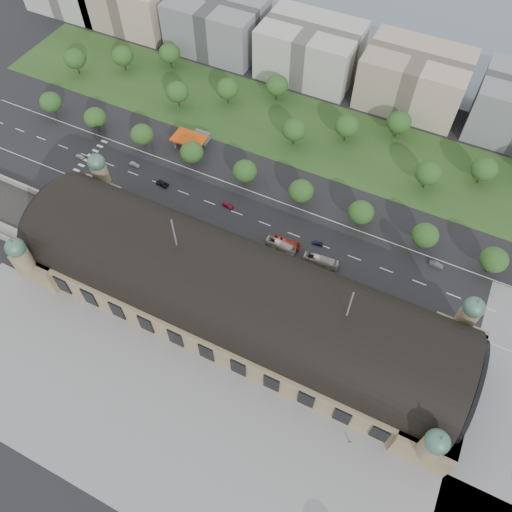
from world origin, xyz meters
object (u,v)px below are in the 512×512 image
at_px(parked_car_0, 87,192).
at_px(bus_mid, 281,246).
at_px(traffic_car_5, 436,264).
at_px(bus_west, 286,243).
at_px(traffic_car_4, 318,243).
at_px(parked_car_3, 130,200).
at_px(parked_car_4, 157,211).
at_px(traffic_car_3, 228,205).
at_px(parked_car_6, 203,229).
at_px(bus_east, 321,261).
at_px(petrol_station, 196,138).
at_px(traffic_car_2, 162,183).
at_px(parked_car_2, 167,221).
at_px(traffic_car_1, 134,165).
at_px(traffic_car_0, 80,156).
at_px(parked_car_1, 111,201).
at_px(pedestrian_0, 350,442).
at_px(parked_car_5, 193,235).

height_order(parked_car_0, bus_mid, bus_mid).
bearing_deg(traffic_car_5, bus_west, 109.39).
height_order(traffic_car_4, parked_car_3, parked_car_3).
bearing_deg(bus_mid, traffic_car_5, -69.03).
relative_size(parked_car_3, parked_car_4, 1.03).
bearing_deg(traffic_car_3, parked_car_6, 175.41).
xyz_separation_m(traffic_car_4, bus_east, (4.20, -7.66, 1.08)).
relative_size(parked_car_6, bus_west, 0.42).
bearing_deg(bus_mid, petrol_station, 60.80).
bearing_deg(bus_east, parked_car_6, 91.18).
bearing_deg(bus_mid, traffic_car_2, 84.93).
bearing_deg(parked_car_2, parked_car_6, 74.07).
relative_size(petrol_station, bus_east, 1.10).
bearing_deg(traffic_car_1, traffic_car_2, -102.74).
distance_m(traffic_car_0, bus_east, 111.22).
relative_size(parked_car_1, pedestrian_0, 3.04).
bearing_deg(parked_car_5, parked_car_3, -124.74).
relative_size(traffic_car_1, traffic_car_4, 1.08).
height_order(traffic_car_0, parked_car_1, parked_car_1).
distance_m(parked_car_0, parked_car_1, 11.23).
bearing_deg(bus_mid, pedestrian_0, -136.64).
xyz_separation_m(petrol_station, traffic_car_4, (67.57, -27.47, -2.25)).
xyz_separation_m(parked_car_5, bus_west, (32.84, 11.00, 0.82)).
distance_m(traffic_car_1, parked_car_2, 34.61).
distance_m(traffic_car_0, traffic_car_2, 39.44).
xyz_separation_m(traffic_car_5, parked_car_5, (-84.82, -26.59, -0.14)).
relative_size(parked_car_3, bus_mid, 0.36).
bearing_deg(pedestrian_0, parked_car_5, 152.04).
bearing_deg(petrol_station, traffic_car_0, -143.17).
xyz_separation_m(traffic_car_2, parked_car_3, (-6.40, -12.95, -0.04)).
relative_size(petrol_station, traffic_car_5, 2.81).
relative_size(traffic_car_1, bus_mid, 0.37).
relative_size(parked_car_5, bus_mid, 0.42).
bearing_deg(traffic_car_5, petrol_station, 83.50).
distance_m(traffic_car_5, parked_car_2, 100.08).
relative_size(parked_car_0, parked_car_5, 0.80).
relative_size(parked_car_0, parked_car_3, 0.92).
xyz_separation_m(traffic_car_1, traffic_car_2, (16.05, -4.03, 0.04)).
relative_size(traffic_car_0, parked_car_6, 0.94).
xyz_separation_m(traffic_car_0, parked_car_3, (32.98, -10.85, 0.00)).
bearing_deg(parked_car_4, traffic_car_4, 66.56).
bearing_deg(parked_car_2, traffic_car_3, 108.11).
relative_size(petrol_station, traffic_car_3, 2.90).
bearing_deg(petrol_station, traffic_car_5, -9.20).
distance_m(parked_car_5, bus_west, 34.64).
relative_size(traffic_car_4, parked_car_3, 0.96).
relative_size(bus_mid, pedestrian_0, 6.65).
relative_size(parked_car_4, parked_car_5, 0.84).
height_order(traffic_car_1, parked_car_6, traffic_car_1).
bearing_deg(traffic_car_2, parked_car_5, 62.49).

